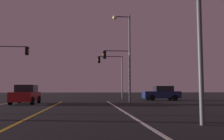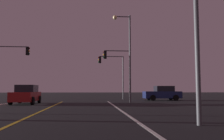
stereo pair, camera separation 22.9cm
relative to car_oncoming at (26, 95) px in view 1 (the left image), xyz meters
name	(u,v)px [view 1 (the left image)]	position (x,y,z in m)	size (l,w,h in m)	color
lane_edge_right	(140,121)	(7.62, -12.47, -0.82)	(0.16, 32.00, 0.01)	silver
lane_center_divider	(18,123)	(2.81, -12.47, -0.82)	(0.16, 32.00, 0.01)	gold
car_oncoming	(26,95)	(0.00, 0.00, 0.00)	(2.02, 4.30, 1.70)	black
car_crossing_side	(162,93)	(14.26, 5.62, 0.00)	(4.30, 2.02, 1.70)	black
traffic_light_near_right	(117,63)	(8.69, 4.03, 3.34)	(3.07, 0.36, 5.62)	#4C4C51
traffic_light_near_left	(10,60)	(-2.75, 4.03, 3.58)	(3.76, 0.36, 5.91)	#4C4C51
traffic_light_far_right	(111,67)	(8.52, 9.53, 3.44)	(3.42, 0.36, 5.74)	#4C4C51
street_lamp_right_far	(126,48)	(9.30, 1.36, 4.66)	(1.82, 0.44, 8.80)	#4C4C51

